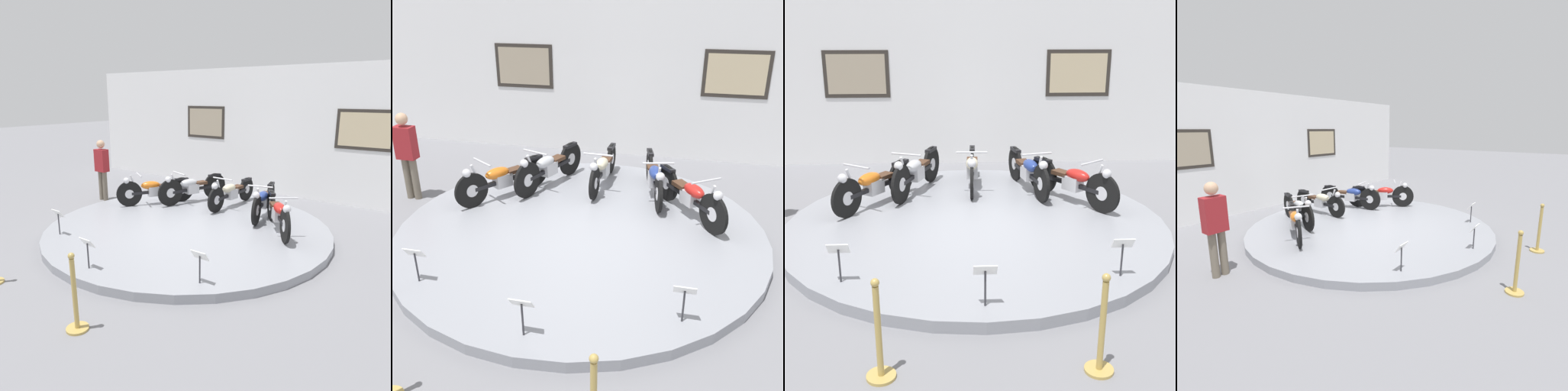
% 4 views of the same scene
% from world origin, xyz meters
% --- Properties ---
extents(ground_plane, '(60.00, 60.00, 0.00)m').
position_xyz_m(ground_plane, '(0.00, 0.00, 0.00)').
color(ground_plane, slate).
extents(display_platform, '(5.86, 5.86, 0.15)m').
position_xyz_m(display_platform, '(0.00, 0.00, 0.08)').
color(display_platform, gray).
rests_on(display_platform, ground_plane).
extents(back_wall, '(14.00, 0.22, 3.61)m').
position_xyz_m(back_wall, '(0.00, 4.18, 1.81)').
color(back_wall, white).
rests_on(back_wall, ground_plane).
extents(motorcycle_orange, '(1.14, 1.68, 0.79)m').
position_xyz_m(motorcycle_orange, '(-1.67, 0.80, 0.53)').
color(motorcycle_orange, black).
rests_on(motorcycle_orange, display_platform).
extents(motorcycle_silver, '(0.77, 1.92, 0.81)m').
position_xyz_m(motorcycle_silver, '(-1.01, 1.50, 0.55)').
color(motorcycle_silver, black).
rests_on(motorcycle_silver, display_platform).
extents(motorcycle_cream, '(0.54, 1.95, 0.78)m').
position_xyz_m(motorcycle_cream, '(-0.00, 1.75, 0.52)').
color(motorcycle_cream, black).
rests_on(motorcycle_cream, display_platform).
extents(motorcycle_blue, '(0.61, 1.96, 0.80)m').
position_xyz_m(motorcycle_blue, '(1.01, 1.49, 0.54)').
color(motorcycle_blue, black).
rests_on(motorcycle_blue, display_platform).
extents(motorcycle_red, '(1.23, 1.65, 0.80)m').
position_xyz_m(motorcycle_red, '(1.67, 0.80, 0.54)').
color(motorcycle_red, black).
rests_on(motorcycle_red, display_platform).
extents(info_placard_front_left, '(0.26, 0.11, 0.51)m').
position_xyz_m(info_placard_front_left, '(-1.71, -1.94, 0.52)').
color(info_placard_front_left, '#333338').
rests_on(info_placard_front_left, display_platform).
extents(info_placard_front_centre, '(0.26, 0.11, 0.51)m').
position_xyz_m(info_placard_front_centre, '(0.00, -2.58, 0.52)').
color(info_placard_front_centre, '#333338').
rests_on(info_placard_front_centre, display_platform).
extents(info_placard_front_right, '(0.26, 0.11, 0.51)m').
position_xyz_m(info_placard_front_right, '(1.71, -1.94, 0.52)').
color(info_placard_front_right, '#333338').
rests_on(info_placard_front_right, display_platform).
extents(stanchion_post_left_of_entry, '(0.28, 0.28, 1.02)m').
position_xyz_m(stanchion_post_left_of_entry, '(-1.03, -3.58, 0.34)').
color(stanchion_post_left_of_entry, tan).
rests_on(stanchion_post_left_of_entry, ground_plane).
extents(stanchion_post_right_of_entry, '(0.28, 0.28, 1.02)m').
position_xyz_m(stanchion_post_right_of_entry, '(1.03, -3.58, 0.34)').
color(stanchion_post_right_of_entry, tan).
rests_on(stanchion_post_right_of_entry, ground_plane).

